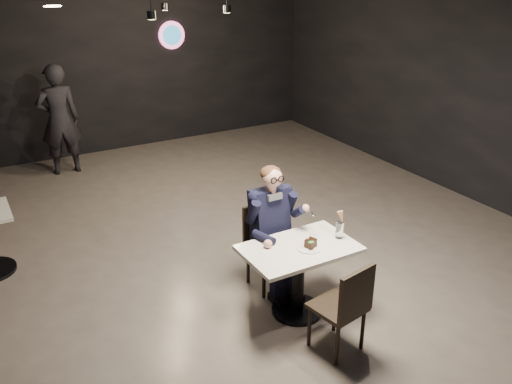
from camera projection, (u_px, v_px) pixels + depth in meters
floor at (254, 244)px, 6.81m from camera, size 9.00×9.00×0.00m
wall_sign at (172, 35)px, 9.94m from camera, size 0.50×0.06×0.50m
main_table at (298, 280)px, 5.36m from camera, size 1.10×0.70×0.75m
chair_far at (270, 249)px, 5.77m from camera, size 0.42×0.46×0.92m
chair_near at (338, 305)px, 4.83m from camera, size 0.49×0.53×0.92m
seated_man at (270, 227)px, 5.66m from camera, size 0.60×0.80×1.44m
dessert_plate at (309, 248)px, 5.18m from camera, size 0.24×0.24×0.01m
cake_slice at (311, 243)px, 5.18m from camera, size 0.12×0.11×0.07m
mint_leaf at (311, 242)px, 5.11m from camera, size 0.06×0.04×0.01m
sundae_glass at (339, 230)px, 5.35m from camera, size 0.08×0.08×0.17m
wafer_cone at (341, 217)px, 5.26m from camera, size 0.07×0.07×0.12m
passerby at (59, 120)px, 8.74m from camera, size 0.67×0.45×1.80m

